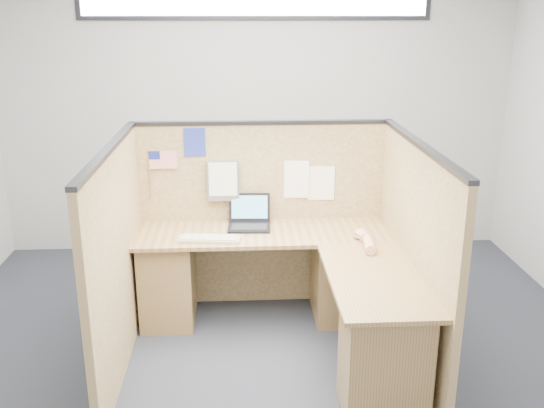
{
  "coord_description": "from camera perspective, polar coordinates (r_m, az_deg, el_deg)",
  "views": [
    {
      "loc": [
        -0.19,
        -3.67,
        2.35
      ],
      "look_at": [
        0.05,
        0.5,
        1.01
      ],
      "focal_mm": 40.0,
      "sensor_mm": 36.0,
      "label": 1
    }
  ],
  "objects": [
    {
      "name": "american_flag",
      "position": [
        4.8,
        -10.53,
        3.93
      ],
      "size": [
        0.22,
        0.01,
        0.38
      ],
      "color": "olive",
      "rests_on": "cubicle_partitions"
    },
    {
      "name": "wall_back",
      "position": [
        6.0,
        -1.48,
        8.67
      ],
      "size": [
        5.0,
        0.0,
        5.0
      ],
      "primitive_type": "plane",
      "rotation": [
        1.57,
        0.0,
        0.0
      ],
      "color": "#ABADB0",
      "rests_on": "floor"
    },
    {
      "name": "cubicle_partitions",
      "position": [
        4.4,
        -0.64,
        -3.29
      ],
      "size": [
        2.06,
        1.83,
        1.53
      ],
      "color": "brown",
      "rests_on": "floor"
    },
    {
      "name": "hand_forearm",
      "position": [
        4.41,
        8.88,
        -3.44
      ],
      "size": [
        0.11,
        0.39,
        0.08
      ],
      "color": "tan",
      "rests_on": "l_desk"
    },
    {
      "name": "floor",
      "position": [
        4.36,
        -0.34,
        -14.79
      ],
      "size": [
        5.0,
        5.0,
        0.0
      ],
      "primitive_type": "plane",
      "color": "#20232D",
      "rests_on": "ground"
    },
    {
      "name": "laptop",
      "position": [
        4.76,
        -2.18,
        -1.39
      ],
      "size": [
        0.34,
        0.32,
        0.24
      ],
      "rotation": [
        0.0,
        0.0,
        -0.05
      ],
      "color": "black",
      "rests_on": "l_desk"
    },
    {
      "name": "mouse",
      "position": [
        4.54,
        8.39,
        -2.99
      ],
      "size": [
        0.11,
        0.08,
        0.05
      ],
      "primitive_type": "ellipsoid",
      "rotation": [
        0.0,
        0.0,
        0.08
      ],
      "color": "#B3B3B7",
      "rests_on": "l_desk"
    },
    {
      "name": "l_desk",
      "position": [
        4.43,
        1.86,
        -8.43
      ],
      "size": [
        1.95,
        1.75,
        0.73
      ],
      "color": "brown",
      "rests_on": "floor"
    },
    {
      "name": "wall_front",
      "position": [
        1.72,
        3.6,
        -15.69
      ],
      "size": [
        5.0,
        0.0,
        5.0
      ],
      "primitive_type": "plane",
      "rotation": [
        -1.57,
        0.0,
        0.0
      ],
      "color": "#ABADB0",
      "rests_on": "floor"
    },
    {
      "name": "blue_poster",
      "position": [
        4.75,
        -7.29,
        5.78
      ],
      "size": [
        0.17,
        0.01,
        0.22
      ],
      "primitive_type": "cube",
      "rotation": [
        0.0,
        0.0,
        0.03
      ],
      "color": "navy",
      "rests_on": "cubicle_partitions"
    },
    {
      "name": "paper_right",
      "position": [
        4.84,
        2.06,
        2.34
      ],
      "size": [
        0.24,
        0.03,
        0.31
      ],
      "primitive_type": "cube",
      "rotation": [
        0.0,
        0.0,
        -0.1
      ],
      "color": "white",
      "rests_on": "cubicle_partitions"
    },
    {
      "name": "file_holder",
      "position": [
        4.79,
        -4.63,
        2.19
      ],
      "size": [
        0.25,
        0.05,
        0.32
      ],
      "color": "slate",
      "rests_on": "cubicle_partitions"
    },
    {
      "name": "paper_left",
      "position": [
        4.87,
        4.61,
        1.97
      ],
      "size": [
        0.22,
        0.01,
        0.28
      ],
      "primitive_type": "cube",
      "rotation": [
        0.0,
        0.0,
        -0.04
      ],
      "color": "white",
      "rests_on": "cubicle_partitions"
    },
    {
      "name": "keyboard",
      "position": [
        4.48,
        -5.88,
        -3.27
      ],
      "size": [
        0.47,
        0.2,
        0.03
      ],
      "rotation": [
        0.0,
        0.0,
        -0.1
      ],
      "color": "gray",
      "rests_on": "l_desk"
    }
  ]
}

